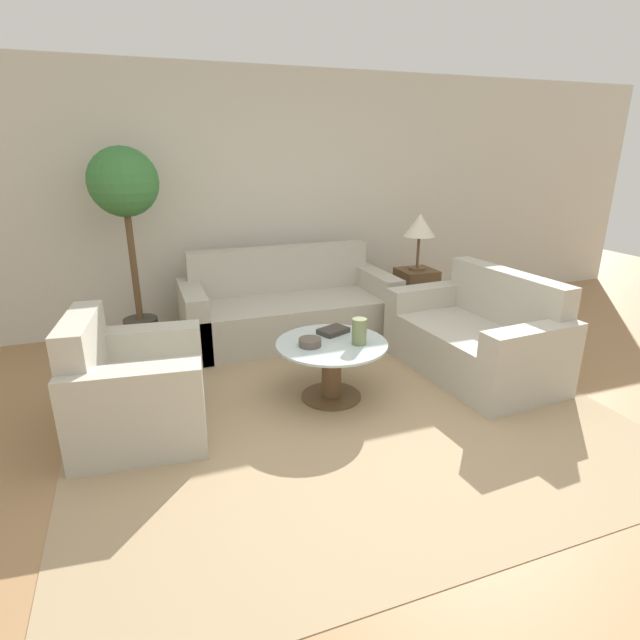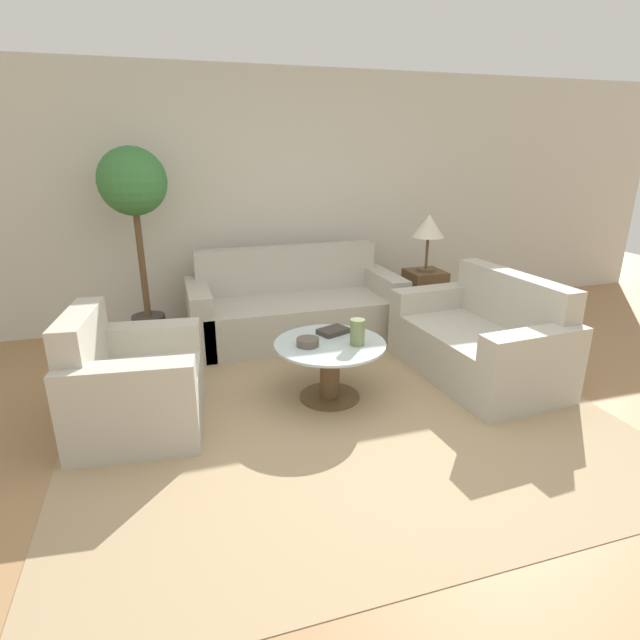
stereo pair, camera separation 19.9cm
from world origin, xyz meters
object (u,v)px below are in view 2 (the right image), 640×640
object	(u,v)px
armchair	(130,388)
loveseat	(483,343)
sofa_main	(294,309)
bowl	(308,342)
vase	(357,332)
potted_plant	(135,201)
table_lamp	(429,227)
book_stack	(333,331)
coffee_table	(330,363)

from	to	relation	value
armchair	loveseat	distance (m)	2.78
sofa_main	loveseat	xyz separation A→B (m)	(1.27, -1.38, 0.00)
loveseat	bowl	xyz separation A→B (m)	(-1.53, -0.04, 0.20)
loveseat	vase	distance (m)	1.22
sofa_main	potted_plant	distance (m)	1.79
armchair	table_lamp	world-z (taller)	table_lamp
loveseat	book_stack	xyz separation A→B (m)	(-1.27, 0.15, 0.19)
table_lamp	bowl	size ratio (longest dim) A/B	3.56
coffee_table	book_stack	xyz separation A→B (m)	(0.08, 0.18, 0.18)
table_lamp	book_stack	size ratio (longest dim) A/B	2.21
vase	bowl	distance (m)	0.37
armchair	potted_plant	bearing A→B (deg)	2.97
potted_plant	bowl	size ratio (longest dim) A/B	11.13
coffee_table	potted_plant	bearing A→B (deg)	129.69
potted_plant	bowl	distance (m)	2.16
coffee_table	sofa_main	bearing A→B (deg)	86.62
book_stack	potted_plant	bearing A→B (deg)	112.10
table_lamp	potted_plant	size ratio (longest dim) A/B	0.32
potted_plant	coffee_table	bearing A→B (deg)	-50.31
sofa_main	coffee_table	size ratio (longest dim) A/B	2.49
potted_plant	bowl	bearing A→B (deg)	-54.30
armchair	loveseat	world-z (taller)	loveseat
armchair	bowl	world-z (taller)	armchair
coffee_table	table_lamp	bearing A→B (deg)	41.40
armchair	book_stack	distance (m)	1.53
sofa_main	bowl	xyz separation A→B (m)	(-0.26, -1.42, 0.20)
sofa_main	vase	world-z (taller)	sofa_main
vase	book_stack	distance (m)	0.30
potted_plant	vase	xyz separation A→B (m)	(1.50, -1.69, -0.82)
table_lamp	bowl	bearing A→B (deg)	-141.53
vase	coffee_table	bearing A→B (deg)	151.98
sofa_main	table_lamp	world-z (taller)	table_lamp
armchair	loveseat	bearing A→B (deg)	-83.14
loveseat	book_stack	bearing A→B (deg)	-100.63
potted_plant	vase	bearing A→B (deg)	-48.37
vase	book_stack	world-z (taller)	vase
sofa_main	book_stack	size ratio (longest dim) A/B	7.76
potted_plant	vase	distance (m)	2.40
armchair	coffee_table	distance (m)	1.42
table_lamp	bowl	distance (m)	2.21
armchair	book_stack	world-z (taller)	armchair
bowl	sofa_main	bearing A→B (deg)	79.75
sofa_main	coffee_table	world-z (taller)	sofa_main
loveseat	bowl	distance (m)	1.54
sofa_main	loveseat	distance (m)	1.88
sofa_main	potted_plant	size ratio (longest dim) A/B	1.12
armchair	vase	distance (m)	1.62
sofa_main	bowl	size ratio (longest dim) A/B	12.51
sofa_main	table_lamp	bearing A→B (deg)	-3.48
armchair	vase	xyz separation A→B (m)	(1.60, -0.11, 0.27)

